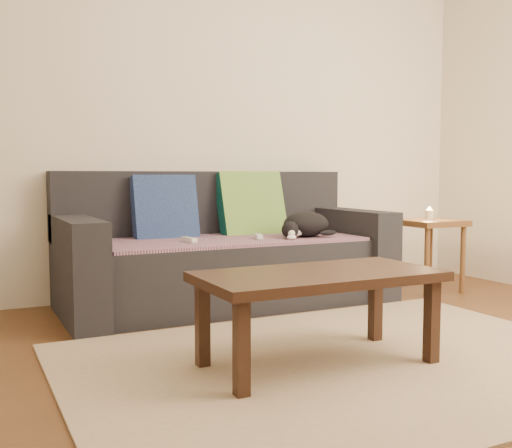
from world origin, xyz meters
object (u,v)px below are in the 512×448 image
sofa (224,257)px  coffee_table (319,284)px  wii_remote_a (189,240)px  side_table (429,232)px  cat (305,225)px  wii_remote_b (259,237)px

sofa → coffee_table: bearing=-96.2°
wii_remote_a → side_table: bearing=-98.2°
cat → wii_remote_b: cat is taller
coffee_table → cat: bearing=61.7°
wii_remote_a → side_table: (1.82, -0.07, -0.02)m
wii_remote_b → coffee_table: (-0.30, -1.18, -0.08)m
coffee_table → wii_remote_b: bearing=75.9°
cat → side_table: 1.03m
wii_remote_b → coffee_table: size_ratio=0.14×
wii_remote_b → side_table: size_ratio=0.29×
wii_remote_b → side_table: 1.35m
cat → wii_remote_a: size_ratio=2.67×
sofa → side_table: (1.50, -0.28, 0.12)m
sofa → cat: 0.57m
wii_remote_a → coffee_table: bearing=-177.9°
sofa → side_table: 1.53m
side_table → coffee_table: 1.99m
side_table → coffee_table: bearing=-145.9°
wii_remote_b → cat: bearing=-75.4°
wii_remote_b → wii_remote_a: bearing=108.3°
cat → side_table: size_ratio=0.77×
side_table → coffee_table: side_table is taller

